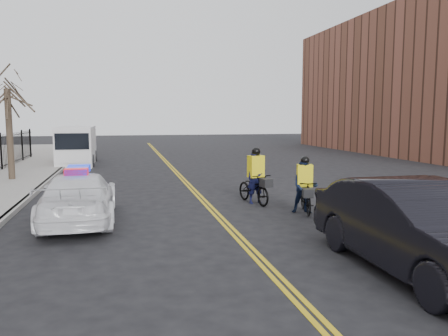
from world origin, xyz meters
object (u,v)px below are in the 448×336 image
at_px(police_cruiser, 79,197).
at_px(cyclist_far, 304,191).
at_px(cyclist_near, 256,184).
at_px(dark_sedan, 418,228).
at_px(cargo_van, 77,146).

distance_m(police_cruiser, cyclist_far, 6.59).
bearing_deg(cyclist_near, police_cruiser, -178.49).
bearing_deg(cyclist_near, cyclist_far, -74.01).
relative_size(police_cruiser, dark_sedan, 0.92).
xyz_separation_m(cyclist_near, cyclist_far, (0.99, -1.79, 0.03)).
distance_m(cyclist_near, cyclist_far, 2.05).
bearing_deg(cargo_van, dark_sedan, -69.56).
bearing_deg(dark_sedan, police_cruiser, 139.42).
height_order(cargo_van, cyclist_far, cargo_van).
distance_m(dark_sedan, cyclist_far, 5.31).
xyz_separation_m(dark_sedan, cyclist_near, (-0.97, 7.09, -0.20)).
bearing_deg(cargo_van, police_cruiser, -84.75).
xyz_separation_m(dark_sedan, cyclist_far, (0.03, 5.31, -0.18)).
height_order(police_cruiser, cargo_van, cargo_van).
height_order(dark_sedan, cargo_van, cargo_van).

